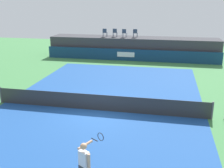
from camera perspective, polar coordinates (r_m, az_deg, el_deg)
name	(u,v)px	position (r m, az deg, el deg)	size (l,w,h in m)	color
ground_plane	(110,93)	(18.53, -0.52, -1.98)	(48.00, 48.00, 0.00)	#3D7A42
court_inner	(99,110)	(15.80, -2.82, -5.50)	(12.00, 22.00, 0.00)	#1C478C
sponsor_wall	(131,55)	(28.38, 3.95, 6.06)	(18.00, 0.22, 1.20)	navy
spectator_platform	(133,47)	(30.05, 4.44, 7.64)	(18.00, 2.80, 2.20)	#38383D
spectator_chair_far_left	(105,32)	(30.07, -1.50, 10.76)	(0.44, 0.44, 0.89)	#2D3D56
spectator_chair_left	(115,32)	(30.07, 0.62, 10.77)	(0.46, 0.46, 0.89)	#2D3D56
spectator_chair_center	(124,33)	(29.67, 2.61, 10.66)	(0.48, 0.48, 0.89)	#2D3D56
spectator_chair_right	(135,33)	(29.72, 4.88, 10.63)	(0.44, 0.44, 0.89)	#2D3D56
tennis_net	(98,103)	(15.62, -2.84, -3.90)	(12.40, 0.02, 0.95)	#2D2D2D
net_post_near	(1,95)	(18.11, -22.23, -2.11)	(0.10, 0.10, 1.00)	#4C4C51
net_post_far	(212,111)	(15.38, 20.25, -5.26)	(0.10, 0.10, 1.00)	#4C4C51
tennis_player	(85,165)	(9.30, -5.69, -16.49)	(0.71, 1.25, 1.77)	white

